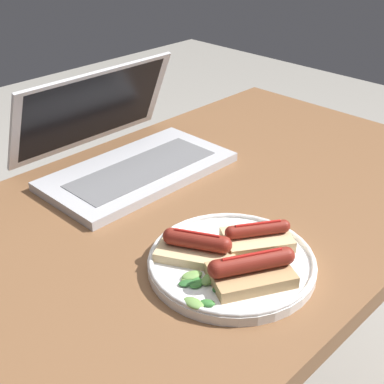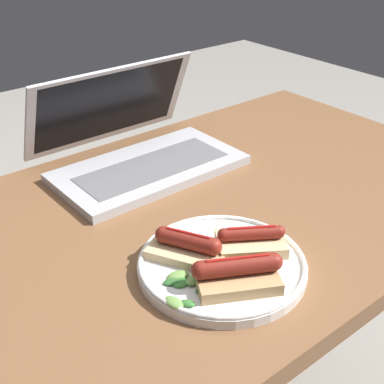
# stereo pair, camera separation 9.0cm
# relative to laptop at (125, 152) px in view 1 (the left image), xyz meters

# --- Properties ---
(desk) EXTENTS (1.10, 0.70, 0.74)m
(desk) POSITION_rel_laptop_xyz_m (0.05, -0.21, -0.14)
(desk) COLOR brown
(desk) RESTS_ON ground_plane
(laptop) EXTENTS (0.38, 0.28, 0.19)m
(laptop) POSITION_rel_laptop_xyz_m (0.00, 0.00, 0.00)
(laptop) COLOR #B7B7BC
(laptop) RESTS_ON desk
(plate) EXTENTS (0.26, 0.26, 0.02)m
(plate) POSITION_rel_laptop_xyz_m (-0.10, -0.37, -0.03)
(plate) COLOR white
(plate) RESTS_ON desk
(sausage_toast_left) EXTENTS (0.12, 0.14, 0.04)m
(sausage_toast_left) POSITION_rel_laptop_xyz_m (-0.13, -0.33, -0.01)
(sausage_toast_left) COLOR #D6B784
(sausage_toast_left) RESTS_ON plate
(sausage_toast_middle) EXTENTS (0.14, 0.12, 0.05)m
(sausage_toast_middle) POSITION_rel_laptop_xyz_m (-0.12, -0.42, -0.00)
(sausage_toast_middle) COLOR tan
(sausage_toast_middle) RESTS_ON plate
(sausage_toast_right) EXTENTS (0.12, 0.11, 0.04)m
(sausage_toast_right) POSITION_rel_laptop_xyz_m (-0.04, -0.37, -0.01)
(sausage_toast_right) COLOR #D6B784
(sausage_toast_right) RESTS_ON plate
(salad_pile) EXTENTS (0.08, 0.08, 0.01)m
(salad_pile) POSITION_rel_laptop_xyz_m (-0.18, -0.38, -0.02)
(salad_pile) COLOR #709E4C
(salad_pile) RESTS_ON plate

